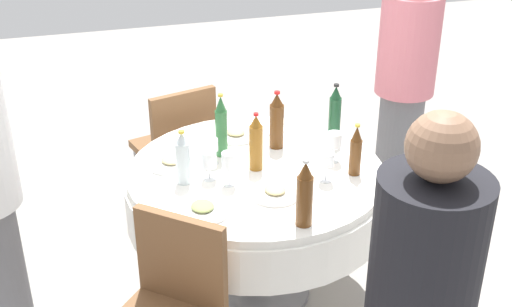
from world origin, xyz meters
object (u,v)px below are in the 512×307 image
bottle_green_right (221,127)px  plate_west (236,134)px  bottle_brown_rear (277,121)px  wine_glass_far (229,162)px  bottle_dark_green_east (335,115)px  plate_near (203,209)px  wine_glass_north (334,141)px  chair_front (170,304)px  bottle_amber_north (257,143)px  bottle_brown_far (305,195)px  bottle_brown_outer (356,151)px  plate_mid (275,192)px  wine_glass_front (212,146)px  wine_glass_mid (326,160)px  plate_south (171,162)px  chair_east (178,143)px  person_outer (404,89)px  bottle_clear_front (183,159)px  dining_table (256,196)px  wine_glass_east (209,160)px

bottle_green_right → plate_west: bearing=146.9°
bottle_brown_rear → wine_glass_far: bearing=-47.0°
bottle_dark_green_east → wine_glass_far: 0.70m
wine_glass_far → plate_near: bearing=-41.1°
wine_glass_north → chair_front: (0.56, -0.92, -0.33)m
bottle_green_right → bottle_amber_north: (0.19, 0.13, -0.02)m
plate_west → bottle_brown_rear: bearing=43.2°
bottle_green_right → plate_near: size_ratio=1.34×
bottle_brown_far → bottle_amber_north: bottle_brown_far is taller
bottle_brown_outer → wine_glass_far: (-0.07, -0.59, -0.00)m
bottle_green_right → plate_mid: 0.48m
bottle_brown_outer → wine_glass_far: bottle_brown_outer is taller
plate_near → wine_glass_front: bearing=161.2°
wine_glass_far → wine_glass_mid: size_ratio=1.13×
bottle_brown_outer → wine_glass_front: (-0.29, -0.62, -0.02)m
wine_glass_far → wine_glass_north: wine_glass_far is taller
wine_glass_front → plate_near: bearing=-18.8°
wine_glass_front → plate_south: wine_glass_front is taller
wine_glass_far → chair_east: bearing=-175.6°
bottle_amber_north → person_outer: 1.17m
plate_south → chair_east: bearing=167.8°
bottle_brown_outer → wine_glass_mid: (0.02, -0.15, -0.01)m
bottle_brown_far → bottle_clear_front: size_ratio=1.15×
bottle_green_right → chair_front: size_ratio=0.38×
wine_glass_north → plate_south: 0.79m
bottle_amber_north → person_outer: bearing=116.6°
wine_glass_north → chair_east: size_ratio=0.17×
dining_table → wine_glass_north: wine_glass_north is taller
wine_glass_mid → plate_south: wine_glass_mid is taller
bottle_brown_rear → wine_glass_east: bearing=-60.2°
bottle_amber_north → bottle_dark_green_east: (-0.18, 0.47, 0.01)m
wine_glass_front → plate_south: (-0.05, -0.19, -0.08)m
bottle_brown_far → plate_south: bearing=-147.6°
bottle_amber_north → plate_west: (-0.37, -0.00, -0.12)m
bottle_brown_far → wine_glass_mid: size_ratio=2.10×
dining_table → person_outer: bearing=116.4°
bottle_clear_front → person_outer: (-0.55, 1.41, -0.03)m
bottle_brown_rear → wine_glass_north: 0.32m
person_outer → bottle_green_right: bearing=-100.4°
plate_near → chair_east: bearing=175.3°
wine_glass_north → dining_table: bearing=-94.9°
bottle_amber_north → wine_glass_far: 0.20m
plate_near → person_outer: size_ratio=0.15×
bottle_dark_green_east → plate_mid: size_ratio=1.35×
bottle_brown_outer → plate_south: 0.88m
chair_front → bottle_dark_green_east: bearing=-100.6°
bottle_clear_front → person_outer: bearing=111.5°
wine_glass_far → wine_glass_east: bearing=-135.8°
bottle_brown_rear → bottle_dark_green_east: bearing=86.7°
bottle_brown_rear → person_outer: size_ratio=0.19×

